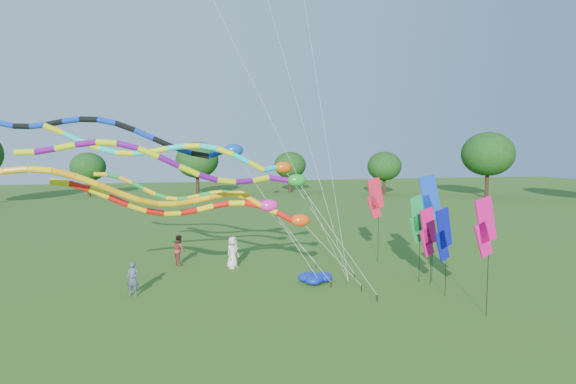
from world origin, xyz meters
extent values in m
plane|color=#2E5B18|center=(0.00, 0.00, 0.00)|extent=(160.00, 160.00, 0.00)
cylinder|color=#382314|center=(37.89, 41.88, 1.73)|extent=(0.50, 0.50, 3.46)
ellipsoid|color=#0F3910|center=(37.89, 41.88, 6.25)|extent=(7.30, 7.30, 6.21)
cylinder|color=#382314|center=(23.96, 46.76, 1.79)|extent=(0.50, 0.50, 3.57)
ellipsoid|color=#0F3910|center=(23.96, 46.76, 6.45)|extent=(7.54, 7.54, 6.41)
cylinder|color=#382314|center=(12.02, 55.90, 1.46)|extent=(0.50, 0.50, 2.92)
ellipsoid|color=#0F3910|center=(12.02, 55.90, 5.26)|extent=(6.16, 6.16, 5.23)
cylinder|color=#382314|center=(-2.84, 56.84, 1.43)|extent=(0.50, 0.50, 2.87)
ellipsoid|color=#0F3910|center=(-2.84, 56.84, 5.18)|extent=(6.05, 6.05, 5.14)
cylinder|color=#382314|center=(-17.47, 54.20, 1.58)|extent=(0.50, 0.50, 3.16)
ellipsoid|color=#0F3910|center=(-17.47, 54.20, 5.71)|extent=(6.68, 6.68, 5.68)
cylinder|color=black|center=(2.88, 3.22, 0.15)|extent=(0.05, 0.05, 0.30)
cylinder|color=silver|center=(1.36, 3.22, 1.92)|extent=(0.02, 0.02, 4.47)
ellipsoid|color=#FF470D|center=(-0.16, 3.23, 3.56)|extent=(0.90, 0.58, 0.58)
cylinder|color=red|center=(-0.87, 3.33, 3.74)|extent=(0.26, 0.26, 0.83)
cylinder|color=yellow|center=(-1.58, 3.52, 4.07)|extent=(0.26, 0.26, 0.79)
cylinder|color=red|center=(-2.30, 3.67, 4.29)|extent=(0.26, 0.26, 0.74)
cylinder|color=yellow|center=(-3.01, 3.76, 4.36)|extent=(0.26, 0.26, 0.72)
cylinder|color=red|center=(-3.73, 3.79, 4.30)|extent=(0.26, 0.26, 0.72)
cylinder|color=yellow|center=(-4.44, 3.75, 4.18)|extent=(0.26, 0.26, 0.73)
cylinder|color=red|center=(-5.16, 3.65, 4.06)|extent=(0.26, 0.26, 0.73)
cylinder|color=yellow|center=(-5.87, 3.50, 4.02)|extent=(0.26, 0.26, 0.74)
cylinder|color=red|center=(-6.59, 3.31, 4.12)|extent=(0.26, 0.26, 0.76)
cylinder|color=yellow|center=(-7.31, 3.12, 4.36)|extent=(0.26, 0.26, 0.80)
cylinder|color=red|center=(-8.02, 2.95, 4.69)|extent=(0.26, 0.26, 0.82)
cylinder|color=yellow|center=(-8.74, 2.82, 5.04)|extent=(0.26, 0.26, 0.80)
cylinder|color=red|center=(-9.45, 2.75, 5.33)|extent=(0.26, 0.26, 0.76)
cylinder|color=yellow|center=(-10.17, 2.75, 5.50)|extent=(0.26, 0.26, 0.72)
cylinder|color=black|center=(1.64, 4.13, 0.15)|extent=(0.05, 0.05, 0.30)
cylinder|color=silver|center=(0.03, 3.82, 2.26)|extent=(0.02, 0.02, 5.14)
ellipsoid|color=#FE1CA1|center=(-1.58, 3.50, 4.24)|extent=(0.87, 0.56, 0.56)
cylinder|color=orange|center=(-2.35, 3.62, 4.52)|extent=(0.25, 0.25, 1.09)
cylinder|color=yellow|center=(-3.16, 3.74, 4.79)|extent=(0.25, 0.25, 0.77)
cylinder|color=orange|center=(-3.91, 3.59, 4.73)|extent=(0.25, 0.25, 0.78)
cylinder|color=yellow|center=(-4.65, 3.37, 4.61)|extent=(0.25, 0.25, 0.79)
cylinder|color=orange|center=(-5.38, 3.09, 4.51)|extent=(0.25, 0.25, 0.79)
cylinder|color=yellow|center=(-6.10, 2.77, 4.52)|extent=(0.25, 0.25, 0.80)
cylinder|color=orange|center=(-6.82, 2.43, 4.66)|extent=(0.25, 0.25, 0.82)
cylinder|color=yellow|center=(-7.54, 2.11, 4.94)|extent=(0.25, 0.25, 0.86)
cylinder|color=orange|center=(-8.26, 1.81, 5.29)|extent=(0.25, 0.25, 0.87)
cylinder|color=yellow|center=(-9.00, 1.55, 5.65)|extent=(0.25, 0.25, 0.84)
cylinder|color=orange|center=(-9.75, 1.37, 5.92)|extent=(0.25, 0.25, 0.80)
cylinder|color=yellow|center=(-10.51, 1.25, 6.07)|extent=(0.25, 0.25, 0.77)
cylinder|color=orange|center=(-11.28, 1.19, 6.07)|extent=(0.25, 0.25, 0.78)
cylinder|color=black|center=(3.00, 1.66, 0.15)|extent=(0.05, 0.05, 0.30)
cylinder|color=silver|center=(1.14, 1.67, 2.89)|extent=(0.02, 0.02, 6.41)
ellipsoid|color=#1B9626|center=(-0.73, 1.69, 5.50)|extent=(0.82, 0.53, 0.53)
cylinder|color=#640B7C|center=(-1.45, 1.93, 5.55)|extent=(0.24, 0.24, 0.88)
cylinder|color=#C6DC0B|center=(-2.19, 2.09, 5.55)|extent=(0.24, 0.24, 0.77)
cylinder|color=#640B7C|center=(-2.94, 1.94, 5.47)|extent=(0.24, 0.24, 0.77)
cylinder|color=#C6DC0B|center=(-3.69, 1.76, 5.51)|extent=(0.24, 0.24, 0.78)
cylinder|color=#640B7C|center=(-4.44, 1.58, 5.69)|extent=(0.24, 0.24, 0.81)
cylinder|color=#C6DC0B|center=(-5.19, 1.41, 5.98)|extent=(0.24, 0.24, 0.84)
cylinder|color=#640B7C|center=(-5.94, 1.29, 6.35)|extent=(0.24, 0.24, 0.84)
cylinder|color=#C6DC0B|center=(-6.69, 1.22, 6.69)|extent=(0.24, 0.24, 0.81)
cylinder|color=#640B7C|center=(-7.43, 1.22, 6.94)|extent=(0.24, 0.24, 0.77)
cylinder|color=#C6DC0B|center=(-8.18, 1.28, 7.06)|extent=(0.24, 0.24, 0.75)
cylinder|color=#640B7C|center=(-8.93, 1.41, 7.03)|extent=(0.24, 0.24, 0.77)
cylinder|color=#C6DC0B|center=(-9.67, 1.59, 6.91)|extent=(0.24, 0.24, 0.78)
cylinder|color=#640B7C|center=(-10.42, 1.78, 6.78)|extent=(0.24, 0.24, 0.78)
cylinder|color=#C6DC0B|center=(-11.16, 1.98, 6.70)|extent=(0.24, 0.24, 0.77)
cylinder|color=black|center=(1.16, 4.57, 0.15)|extent=(0.05, 0.05, 0.30)
cylinder|color=silver|center=(-0.89, 4.93, 3.52)|extent=(0.02, 0.02, 7.70)
ellipsoid|color=#0B41A6|center=(-2.94, 5.28, 6.76)|extent=(0.94, 0.60, 0.60)
cylinder|color=#0B31B4|center=(-3.69, 5.44, 6.61)|extent=(0.27, 0.27, 0.89)
cylinder|color=black|center=(-4.53, 5.51, 6.54)|extent=(0.27, 0.27, 0.87)
cylinder|color=#0B31B4|center=(-5.38, 5.47, 6.76)|extent=(0.27, 0.27, 0.90)
cylinder|color=black|center=(-6.22, 5.46, 7.10)|extent=(0.27, 0.27, 0.93)
cylinder|color=#0B31B4|center=(-7.06, 5.50, 7.48)|extent=(0.27, 0.27, 0.92)
cylinder|color=black|center=(-7.89, 5.60, 7.83)|extent=(0.27, 0.27, 0.89)
cylinder|color=#0B31B4|center=(-8.71, 5.77, 8.07)|extent=(0.27, 0.27, 0.85)
cylinder|color=black|center=(-9.51, 6.00, 8.17)|extent=(0.27, 0.27, 0.84)
cylinder|color=#0B31B4|center=(-10.31, 6.29, 8.13)|extent=(0.27, 0.27, 0.85)
cylinder|color=black|center=(-11.10, 6.61, 8.02)|extent=(0.27, 0.27, 0.87)
cylinder|color=#0B31B4|center=(-11.88, 6.94, 7.91)|extent=(0.27, 0.27, 0.86)
cylinder|color=black|center=(-12.67, 7.26, 7.88)|extent=(0.27, 0.27, 0.85)
cylinder|color=#0B31B4|center=(-13.47, 7.55, 7.97)|extent=(0.27, 0.27, 0.86)
cylinder|color=black|center=(3.33, 5.28, 0.15)|extent=(0.05, 0.05, 0.30)
cylinder|color=silver|center=(1.40, 5.21, 3.09)|extent=(0.02, 0.02, 6.83)
ellipsoid|color=#D1510C|center=(-0.53, 5.14, 5.91)|extent=(0.90, 0.58, 0.58)
cylinder|color=#0CD9CD|center=(-1.25, 4.92, 5.86)|extent=(0.26, 0.26, 0.85)
cylinder|color=#E3E50C|center=(-1.98, 4.64, 6.01)|extent=(0.26, 0.26, 0.84)
cylinder|color=#0CD9CD|center=(-2.71, 4.54, 6.38)|extent=(0.26, 0.26, 0.83)
cylinder|color=#E3E50C|center=(-3.45, 4.50, 6.70)|extent=(0.26, 0.26, 0.79)
cylinder|color=#0CD9CD|center=(-4.19, 4.54, 6.89)|extent=(0.26, 0.26, 0.76)
cylinder|color=#E3E50C|center=(-4.94, 4.63, 6.95)|extent=(0.26, 0.26, 0.75)
cylinder|color=#0CD9CD|center=(-5.68, 4.77, 6.88)|extent=(0.26, 0.26, 0.77)
cylinder|color=#E3E50C|center=(-6.43, 4.94, 6.75)|extent=(0.26, 0.26, 0.78)
cylinder|color=#0CD9CD|center=(-7.17, 5.10, 6.64)|extent=(0.26, 0.26, 0.77)
cylinder|color=#E3E50C|center=(-7.92, 5.24, 6.62)|extent=(0.26, 0.26, 0.76)
cylinder|color=#0CD9CD|center=(-8.66, 5.33, 6.74)|extent=(0.26, 0.26, 0.77)
cylinder|color=#E3E50C|center=(-9.40, 5.36, 7.00)|extent=(0.26, 0.26, 0.80)
cylinder|color=#0CD9CD|center=(-10.14, 5.33, 7.33)|extent=(0.26, 0.26, 0.83)
cylinder|color=#E3E50C|center=(-10.88, 5.22, 7.68)|extent=(0.26, 0.26, 0.82)
cylinder|color=black|center=(2.09, 8.16, 0.15)|extent=(0.05, 0.05, 0.30)
cylinder|color=silver|center=(0.55, 8.30, 2.01)|extent=(0.02, 0.02, 4.65)
ellipsoid|color=#810B6E|center=(-1.00, 8.45, 3.74)|extent=(0.80, 0.52, 0.52)
cylinder|color=green|center=(-1.68, 8.24, 3.96)|extent=(0.23, 0.23, 0.92)
cylinder|color=#FFB20D|center=(-2.32, 8.06, 4.28)|extent=(0.23, 0.23, 0.66)
cylinder|color=green|center=(-2.92, 8.21, 4.43)|extent=(0.23, 0.23, 0.63)
cylinder|color=#FFB20D|center=(-3.51, 8.42, 4.44)|extent=(0.23, 0.23, 0.64)
cylinder|color=green|center=(-4.11, 8.66, 4.33)|extent=(0.23, 0.23, 0.66)
cylinder|color=#FFB20D|center=(-4.70, 8.91, 4.18)|extent=(0.23, 0.23, 0.66)
cylinder|color=green|center=(-5.29, 9.15, 4.07)|extent=(0.23, 0.23, 0.64)
cylinder|color=#FFB20D|center=(-5.89, 9.35, 4.07)|extent=(0.23, 0.23, 0.63)
cylinder|color=green|center=(-6.49, 9.50, 4.20)|extent=(0.23, 0.23, 0.65)
cylinder|color=#FFB20D|center=(-7.10, 9.58, 4.46)|extent=(0.23, 0.23, 0.69)
cylinder|color=green|center=(-7.71, 9.59, 4.80)|extent=(0.23, 0.23, 0.71)
cylinder|color=#FFB20D|center=(-8.33, 9.54, 5.12)|extent=(0.23, 0.23, 0.69)
cylinder|color=green|center=(-8.96, 9.44, 5.36)|extent=(0.23, 0.23, 0.66)
cylinder|color=#FFB20D|center=(-9.59, 9.31, 5.46)|extent=(0.23, 0.23, 0.64)
cylinder|color=black|center=(2.50, 4.00, 0.15)|extent=(0.04, 0.04, 0.30)
cylinder|color=silver|center=(0.92, 4.49, 10.38)|extent=(0.01, 0.01, 20.44)
cylinder|color=black|center=(2.50, 4.00, 0.15)|extent=(0.04, 0.04, 0.30)
cylinder|color=silver|center=(-3.47, 2.36, 11.64)|extent=(0.01, 0.01, 25.84)
cylinder|color=black|center=(2.50, 4.00, 0.15)|extent=(0.04, 0.04, 0.30)
cylinder|color=silver|center=(0.47, 5.81, 8.69)|extent=(0.01, 0.01, 17.64)
cylinder|color=black|center=(7.11, 4.10, 2.58)|extent=(0.02, 0.02, 5.15)
cube|color=#0D38BA|center=(6.89, 4.15, 4.55)|extent=(1.14, 0.35, 1.93)
cube|color=#0D38BA|center=(6.82, 4.17, 3.75)|extent=(1.00, 0.31, 1.51)
cylinder|color=black|center=(6.60, -1.09, 2.30)|extent=(0.02, 0.02, 4.59)
cube|color=#DA0C70|center=(6.38, -1.12, 3.99)|extent=(1.16, 0.24, 1.93)
cube|color=#DA0C70|center=(6.30, -1.14, 3.19)|extent=(1.01, 0.22, 1.51)
cylinder|color=black|center=(6.72, 3.56, 1.79)|extent=(0.02, 0.02, 3.58)
cube|color=#E20C66|center=(6.51, 3.50, 2.98)|extent=(1.14, 0.37, 1.93)
cube|color=#E20C66|center=(6.43, 3.48, 2.18)|extent=(0.99, 0.33, 1.51)
cylinder|color=black|center=(6.15, 8.71, 2.38)|extent=(0.02, 0.02, 4.75)
cube|color=red|center=(5.93, 8.69, 4.15)|extent=(1.16, 0.15, 1.93)
cube|color=red|center=(5.85, 8.69, 3.35)|extent=(1.01, 0.14, 1.51)
cylinder|color=black|center=(6.35, 1.60, 1.91)|extent=(0.02, 0.02, 3.82)
cube|color=#0B11A0|center=(6.15, 1.52, 3.22)|extent=(1.11, 0.47, 1.93)
cube|color=#0B11A0|center=(6.07, 1.50, 2.42)|extent=(0.97, 0.42, 1.51)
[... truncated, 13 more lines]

